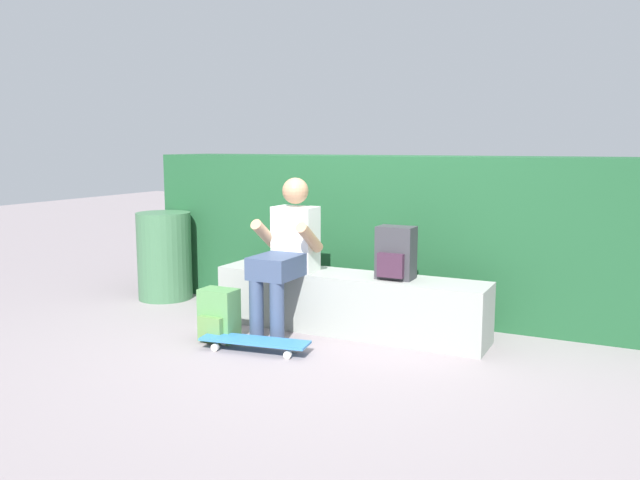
{
  "coord_description": "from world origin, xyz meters",
  "views": [
    {
      "loc": [
        2.04,
        -4.31,
        1.48
      ],
      "look_at": [
        -0.34,
        0.45,
        0.7
      ],
      "focal_mm": 36.41,
      "sensor_mm": 36.0,
      "label": 1
    }
  ],
  "objects": [
    {
      "name": "ground_plane",
      "position": [
        0.0,
        0.0,
        0.0
      ],
      "size": [
        24.0,
        24.0,
        0.0
      ],
      "primitive_type": "plane",
      "color": "gray"
    },
    {
      "name": "person_skater",
      "position": [
        -0.44,
        0.06,
        0.66
      ],
      "size": [
        0.49,
        0.62,
        1.22
      ],
      "color": "white",
      "rests_on": "ground"
    },
    {
      "name": "trash_bin",
      "position": [
        -2.06,
        0.53,
        0.42
      ],
      "size": [
        0.52,
        0.52,
        0.84
      ],
      "color": "#3D6B47",
      "rests_on": "ground"
    },
    {
      "name": "backpack_on_ground",
      "position": [
        -0.78,
        -0.39,
        0.19
      ],
      "size": [
        0.28,
        0.23,
        0.4
      ],
      "color": "#51894C",
      "rests_on": "ground"
    },
    {
      "name": "bench_main",
      "position": [
        0.0,
        0.27,
        0.23
      ],
      "size": [
        2.2,
        0.43,
        0.47
      ],
      "color": "gray",
      "rests_on": "ground"
    },
    {
      "name": "skateboard_near_person",
      "position": [
        -0.4,
        -0.49,
        0.07
      ],
      "size": [
        0.82,
        0.32,
        0.09
      ],
      "color": "teal",
      "rests_on": "ground"
    },
    {
      "name": "hedge_row",
      "position": [
        0.04,
        1.15,
        0.69
      ],
      "size": [
        4.58,
        0.73,
        1.38
      ],
      "color": "#1C4C2A",
      "rests_on": "ground"
    },
    {
      "name": "backpack_on_bench",
      "position": [
        0.39,
        0.26,
        0.66
      ],
      "size": [
        0.28,
        0.23,
        0.4
      ],
      "color": "#333338",
      "rests_on": "bench_main"
    }
  ]
}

